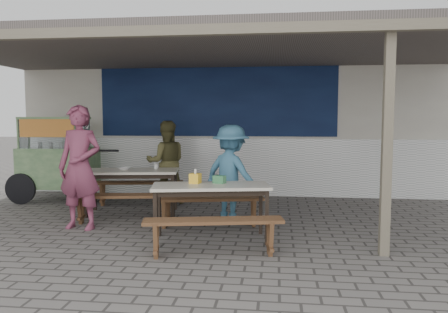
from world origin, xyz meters
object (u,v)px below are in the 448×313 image
table_right (211,191)px  patron_street_side (80,167)px  bench_right_wall (209,205)px  vendor_cart (57,156)px  bench_left_wall (139,187)px  donation_box (219,179)px  table_left (132,174)px  condiment_jar (156,166)px  condiment_bowl (124,169)px  patron_right_table (231,174)px  bench_right_street (213,228)px  bench_left_street (125,201)px  tissue_box (195,178)px  patron_wall_side (166,162)px

table_right → patron_street_side: bearing=158.0°
bench_right_wall → vendor_cart: 3.74m
bench_left_wall → donation_box: bearing=-57.7°
table_left → bench_left_wall: table_left is taller
vendor_cart → condiment_jar: vendor_cart is taller
table_left → condiment_bowl: (-0.13, -0.01, 0.10)m
table_left → condiment_jar: size_ratio=19.26×
bench_left_wall → patron_right_table: size_ratio=1.09×
patron_street_side → condiment_jar: 1.53m
bench_right_street → bench_right_wall: same height
patron_street_side → patron_right_table: patron_street_side is taller
patron_right_table → donation_box: bearing=117.0°
bench_left_street → bench_left_wall: same height
bench_left_wall → patron_street_side: patron_street_side is taller
table_left → condiment_bowl: condiment_bowl is taller
tissue_box → bench_left_street: bearing=151.3°
condiment_jar → tissue_box: bearing=-58.0°
bench_right_wall → patron_right_table: 0.61m
table_left → patron_wall_side: 1.07m
table_left → tissue_box: tissue_box is taller
bench_right_wall → patron_wall_side: 2.15m
bench_left_wall → tissue_box: tissue_box is taller
bench_right_street → condiment_jar: (-1.36, 2.39, 0.45)m
bench_left_wall → vendor_cart: bearing=162.8°
bench_right_wall → patron_right_table: patron_right_table is taller
bench_left_wall → bench_right_wall: 2.15m
vendor_cart → condiment_bowl: (1.70, -0.95, -0.12)m
bench_right_wall → vendor_cart: size_ratio=0.80×
table_left → tissue_box: 1.94m
table_right → vendor_cart: size_ratio=0.79×
tissue_box → bench_left_wall: bearing=125.4°
bench_left_street → table_right: bearing=-37.1°
bench_right_street → patron_wall_side: size_ratio=1.05×
bench_right_wall → patron_street_side: patron_street_side is taller
condiment_jar → condiment_bowl: condiment_jar is taller
patron_wall_side → patron_right_table: size_ratio=1.03×
tissue_box → table_left: bearing=134.6°
bench_right_wall → patron_wall_side: (-1.11, 1.79, 0.45)m
patron_wall_side → condiment_bowl: size_ratio=8.01×
patron_right_table → tissue_box: 1.01m
bench_left_wall → vendor_cart: vendor_cart is taller
condiment_bowl → bench_left_wall: bearing=88.6°
bench_left_wall → bench_right_street: (1.83, -2.85, -0.00)m
patron_wall_side → bench_right_street: bearing=96.4°
patron_wall_side → bench_left_wall: bearing=17.2°
patron_street_side → donation_box: 2.11m
bench_right_wall → patron_wall_side: size_ratio=1.05×
patron_wall_side → condiment_jar: (0.02, -0.78, 0.00)m
condiment_jar → bench_right_street: bearing=-60.3°
bench_left_street → patron_street_side: 0.87m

